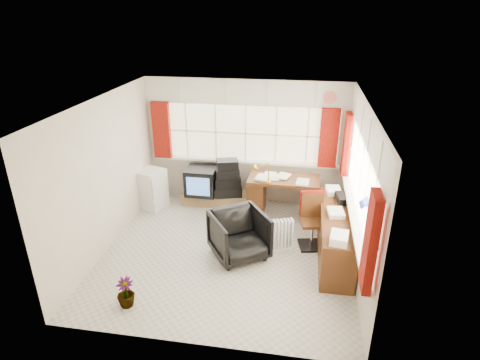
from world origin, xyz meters
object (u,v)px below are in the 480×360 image
object	(u,v)px
task_chair	(312,217)
mini_fridge	(152,189)
desk	(283,195)
crt_tv	(202,181)
office_chair	(239,235)
desk_lamp	(269,169)
tv_bench	(217,198)
radiator	(281,239)
credenza	(335,235)

from	to	relation	value
task_chair	mini_fridge	bearing A→B (deg)	164.73
desk	mini_fridge	distance (m)	2.61
crt_tv	office_chair	bearing A→B (deg)	-58.17
desk_lamp	tv_bench	distance (m)	1.52
radiator	credenza	bearing A→B (deg)	2.36
task_chair	credenza	size ratio (longest dim) A/B	0.48
desk_lamp	crt_tv	world-z (taller)	desk_lamp
crt_tv	desk_lamp	bearing A→B (deg)	-16.45
desk_lamp	office_chair	world-z (taller)	desk_lamp
radiator	credenza	world-z (taller)	credenza
task_chair	tv_bench	xyz separation A→B (m)	(-1.90, 1.22, -0.38)
desk_lamp	mini_fridge	world-z (taller)	desk_lamp
desk	credenza	world-z (taller)	credenza
office_chair	tv_bench	distance (m)	1.95
credenza	crt_tv	xyz separation A→B (m)	(-2.57, 1.42, 0.13)
desk	desk_lamp	world-z (taller)	desk_lamp
desk	desk_lamp	xyz separation A→B (m)	(-0.27, -0.24, 0.62)
credenza	tv_bench	xyz separation A→B (m)	(-2.28, 1.52, -0.26)
office_chair	crt_tv	world-z (taller)	crt_tv
desk	task_chair	world-z (taller)	task_chair
desk_lamp	crt_tv	xyz separation A→B (m)	(-1.38, 0.41, -0.53)
crt_tv	mini_fridge	bearing A→B (deg)	-164.53
tv_bench	task_chair	bearing A→B (deg)	-32.76
desk	mini_fridge	world-z (taller)	desk
office_chair	crt_tv	xyz separation A→B (m)	(-1.05, 1.69, 0.14)
desk	crt_tv	bearing A→B (deg)	174.17
office_chair	crt_tv	distance (m)	1.99
radiator	desk_lamp	bearing A→B (deg)	106.91
desk_lamp	tv_bench	size ratio (longest dim) A/B	0.28
credenza	mini_fridge	bearing A→B (deg)	161.82
desk	desk_lamp	distance (m)	0.72
desk	radiator	world-z (taller)	desk
desk_lamp	office_chair	distance (m)	1.48
office_chair	mini_fridge	size ratio (longest dim) A/B	1.05
radiator	tv_bench	size ratio (longest dim) A/B	0.42
task_chair	crt_tv	xyz separation A→B (m)	(-2.19, 1.12, 0.02)
crt_tv	credenza	bearing A→B (deg)	-29.00
desk	crt_tv	size ratio (longest dim) A/B	2.24
mini_fridge	desk_lamp	bearing A→B (deg)	-3.50
radiator	crt_tv	xyz separation A→B (m)	(-1.70, 1.46, 0.28)
office_chair	radiator	bearing A→B (deg)	-14.65
crt_tv	radiator	bearing A→B (deg)	-40.59
desk	crt_tv	xyz separation A→B (m)	(-1.65, 0.17, 0.09)
desk_lamp	tv_bench	world-z (taller)	desk_lamp
credenza	mini_fridge	xyz separation A→B (m)	(-3.53, 1.16, 0.01)
credenza	desk	bearing A→B (deg)	126.15
tv_bench	crt_tv	world-z (taller)	crt_tv
desk_lamp	credenza	world-z (taller)	desk_lamp
desk	desk_lamp	bearing A→B (deg)	-138.12
office_chair	task_chair	bearing A→B (deg)	-7.41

